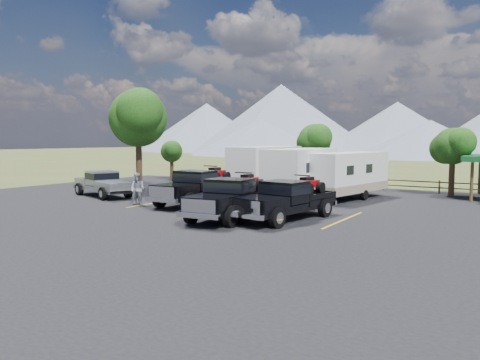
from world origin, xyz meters
The scene contains 18 objects.
ground centered at (0.00, 0.00, 0.00)m, with size 320.00×320.00×0.00m, color #465222.
asphalt_lot centered at (0.00, 3.00, 0.02)m, with size 44.00×34.00×0.04m, color black.
stall_lines centered at (0.00, 4.00, 0.04)m, with size 12.12×5.50×0.01m.
tree_big_nw centered at (-12.55, 9.03, 5.60)m, with size 5.54×5.18×7.84m.
tree_ne_a centered at (8.97, 17.01, 3.48)m, with size 3.11×2.92×4.76m.
tree_north centered at (-2.03, 19.02, 3.83)m, with size 3.46×3.24×5.25m.
tree_nw_small centered at (-16.02, 17.01, 2.78)m, with size 2.59×2.43×3.85m.
rail_fence centered at (2.00, 18.50, 0.61)m, with size 36.12×0.12×1.00m.
mountain_range centered at (-7.63, 105.98, 7.87)m, with size 209.00×71.00×20.00m.
rig_left centered at (-3.48, 4.78, 1.14)m, with size 2.58×6.89×2.28m.
rig_center centered at (1.07, 1.61, 1.11)m, with size 2.95×6.84×2.22m.
rig_right centered at (3.60, 2.70, 1.07)m, with size 2.99×6.61×2.13m.
trailer_left centered at (-3.60, 13.48, 1.80)m, with size 2.70×9.67×3.36m.
trailer_center centered at (0.82, 10.20, 1.77)m, with size 3.07×9.56×3.31m.
trailer_right centered at (3.46, 11.82, 1.64)m, with size 3.47×8.83×3.05m.
pickup_silver centered at (-11.18, 4.19, 0.95)m, with size 6.14×3.42×1.76m.
person_a centered at (-6.58, 2.71, 0.83)m, with size 0.58×0.38×1.59m, color white.
person_b centered at (-6.08, 2.30, 1.01)m, with size 0.95×0.74×1.95m, color gray.
Camera 1 is at (13.74, -17.75, 3.97)m, focal length 35.00 mm.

